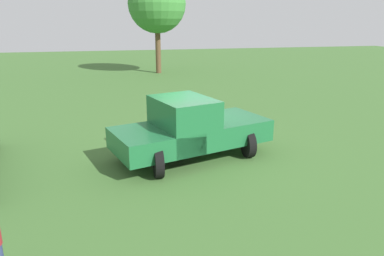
# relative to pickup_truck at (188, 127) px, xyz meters

# --- Properties ---
(ground_plane) EXTENTS (80.00, 80.00, 0.00)m
(ground_plane) POSITION_rel_pickup_truck_xyz_m (-0.72, 0.30, -0.94)
(ground_plane) COLOR #3D662D
(pickup_truck) EXTENTS (3.16, 4.92, 1.81)m
(pickup_truck) POSITION_rel_pickup_truck_xyz_m (0.00, 0.00, 0.00)
(pickup_truck) COLOR black
(pickup_truck) RESTS_ON ground_plane
(tree_back_left) EXTENTS (4.28, 4.28, 7.24)m
(tree_back_left) POSITION_rel_pickup_truck_xyz_m (-17.96, 1.73, 4.14)
(tree_back_left) COLOR brown
(tree_back_left) RESTS_ON ground_plane
(traffic_cone) EXTENTS (0.32, 0.32, 0.55)m
(traffic_cone) POSITION_rel_pickup_truck_xyz_m (-5.23, -0.24, -0.66)
(traffic_cone) COLOR orange
(traffic_cone) RESTS_ON ground_plane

